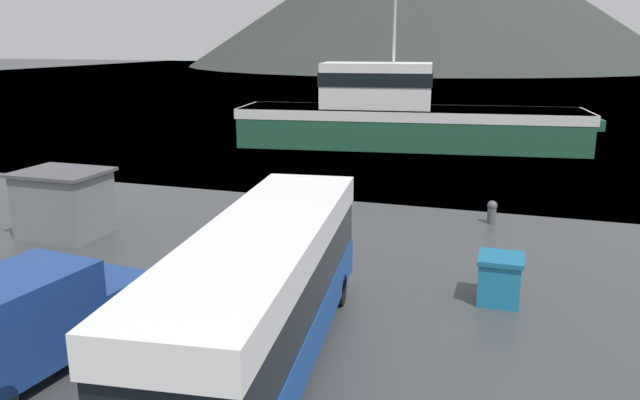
# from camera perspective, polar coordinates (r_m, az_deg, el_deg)

# --- Properties ---
(water_surface) EXTENTS (240.00, 240.00, 0.00)m
(water_surface) POSITION_cam_1_polar(r_m,az_deg,el_deg) (147.45, 16.37, 11.03)
(water_surface) COLOR slate
(water_surface) RESTS_ON ground
(tour_bus) EXTENTS (3.87, 11.11, 3.36)m
(tour_bus) POSITION_cam_1_polar(r_m,az_deg,el_deg) (14.08, -5.16, -8.20)
(tour_bus) COLOR #194799
(tour_bus) RESTS_ON ground
(delivery_van) EXTENTS (2.72, 6.02, 2.36)m
(delivery_van) POSITION_cam_1_polar(r_m,az_deg,el_deg) (15.51, -25.51, -9.98)
(delivery_van) COLOR navy
(delivery_van) RESTS_ON ground
(fishing_boat) EXTENTS (24.23, 8.71, 11.46)m
(fishing_boat) POSITION_cam_1_polar(r_m,az_deg,el_deg) (44.23, 7.54, 7.63)
(fishing_boat) COLOR #1E5138
(fishing_boat) RESTS_ON water_surface
(storage_bin) EXTENTS (1.26, 1.32, 1.37)m
(storage_bin) POSITION_cam_1_polar(r_m,az_deg,el_deg) (18.60, 16.10, -6.92)
(storage_bin) COLOR teal
(storage_bin) RESTS_ON ground
(dock_kiosk) EXTENTS (3.24, 2.59, 2.52)m
(dock_kiosk) POSITION_cam_1_polar(r_m,az_deg,el_deg) (25.65, -22.35, -0.24)
(dock_kiosk) COLOR slate
(dock_kiosk) RESTS_ON ground
(small_boat) EXTENTS (7.75, 3.23, 0.91)m
(small_boat) POSITION_cam_1_polar(r_m,az_deg,el_deg) (56.15, 20.70, 6.52)
(small_boat) COLOR #1E5138
(small_boat) RESTS_ON water_surface
(mooring_bollard) EXTENTS (0.41, 0.41, 0.95)m
(mooring_bollard) POSITION_cam_1_polar(r_m,az_deg,el_deg) (26.37, 15.45, -0.99)
(mooring_bollard) COLOR #4C4C51
(mooring_bollard) RESTS_ON ground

